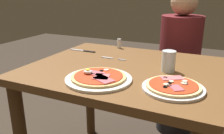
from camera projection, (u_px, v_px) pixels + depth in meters
dining_table at (124, 88)px, 1.33m from camera, size 1.01×0.85×0.77m
pizza_foreground at (98, 78)px, 1.09m from camera, size 0.31×0.31×0.05m
pizza_across_left at (173, 87)px, 0.99m from camera, size 0.26×0.26×0.03m
water_glass_near at (168, 62)px, 1.20m from camera, size 0.07×0.07×0.11m
fork at (111, 58)px, 1.43m from camera, size 0.16×0.02×0.00m
knife at (84, 51)px, 1.60m from camera, size 0.20×0.02×0.01m
salt_shaker at (119, 44)px, 1.68m from camera, size 0.03×0.03×0.07m
diner_person at (178, 68)px, 1.90m from camera, size 0.32×0.32×1.18m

